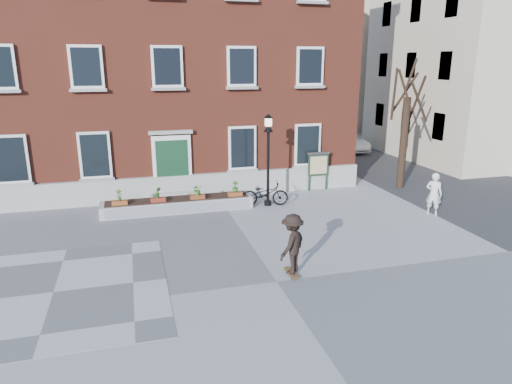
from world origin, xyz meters
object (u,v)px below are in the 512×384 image
object	(u,v)px
skateboarder	(292,244)
lamp_post	(268,147)
parked_car	(348,142)
notice_board	(318,165)
bystander	(434,194)
bicycle	(265,194)

from	to	relation	value
skateboarder	lamp_post	bearing A→B (deg)	79.04
parked_car	notice_board	xyz separation A→B (m)	(-6.01, -8.89, 0.61)
parked_car	notice_board	distance (m)	10.75
bystander	lamp_post	bearing A→B (deg)	22.08
bicycle	notice_board	size ratio (longest dim) A/B	1.07
bicycle	parked_car	size ratio (longest dim) A/B	0.50
bystander	lamp_post	size ratio (longest dim) A/B	0.45
parked_car	lamp_post	bearing A→B (deg)	-132.39
lamp_post	notice_board	world-z (taller)	lamp_post
lamp_post	notice_board	bearing A→B (deg)	28.93
bicycle	notice_board	distance (m)	3.65
bicycle	parked_car	world-z (taller)	parked_car
lamp_post	notice_board	distance (m)	3.68
bystander	notice_board	size ratio (longest dim) A/B	0.94
bystander	bicycle	bearing A→B (deg)	22.70
bicycle	skateboarder	xyz separation A→B (m)	(-1.15, -6.62, 0.43)
bicycle	lamp_post	size ratio (longest dim) A/B	0.51
bicycle	bystander	bearing A→B (deg)	-103.39
lamp_post	bystander	bearing A→B (deg)	-26.48
bicycle	lamp_post	distance (m)	2.02
bicycle	skateboarder	world-z (taller)	skateboarder
bystander	notice_board	world-z (taller)	notice_board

